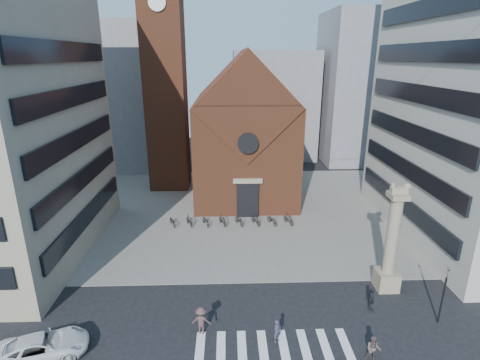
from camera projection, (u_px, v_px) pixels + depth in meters
name	position (u px, v px, depth m)	size (l,w,h in m)	color
ground	(260.00, 316.00, 25.96)	(120.00, 120.00, 0.00)	black
piazza	(247.00, 209.00, 43.96)	(46.00, 30.00, 0.05)	gray
zebra_crossing	(273.00, 348.00, 23.13)	(10.20, 3.20, 0.01)	white
church	(244.00, 133.00, 47.17)	(12.00, 16.65, 18.00)	brown
campanile	(165.00, 68.00, 47.20)	(5.50, 5.50, 31.20)	brown
bg_block_left	(115.00, 96.00, 59.75)	(16.00, 14.00, 22.00)	gray
bg_block_mid	(273.00, 105.00, 65.97)	(14.00, 12.00, 18.00)	gray
bg_block_right	(371.00, 88.00, 62.70)	(16.00, 14.00, 24.00)	gray
lion_column	(391.00, 249.00, 28.03)	(1.63, 1.60, 8.68)	gray
traffic_light	(443.00, 293.00, 24.68)	(0.13, 0.16, 4.30)	black
white_car	(41.00, 347.00, 22.22)	(2.44, 5.29, 1.47)	white
pedestrian_0	(277.00, 331.00, 23.48)	(0.57, 0.37, 1.55)	#373347
pedestrian_1	(373.00, 349.00, 21.92)	(0.83, 0.65, 1.72)	#5A4B48
pedestrian_2	(371.00, 299.00, 26.35)	(1.03, 0.43, 1.75)	#222329
pedestrian_3	(201.00, 320.00, 24.14)	(1.24, 0.71, 1.92)	#4E3534
scooter_0	(173.00, 221.00, 39.56)	(0.67, 1.93, 1.01)	black
scooter_1	(189.00, 220.00, 39.60)	(0.53, 1.87, 1.13)	black
scooter_2	(206.00, 221.00, 39.68)	(0.67, 1.93, 1.01)	black
scooter_3	(222.00, 220.00, 39.72)	(0.53, 1.87, 1.13)	black
scooter_4	(239.00, 220.00, 39.79)	(0.67, 1.93, 1.01)	black
scooter_5	(255.00, 220.00, 39.83)	(0.53, 1.87, 1.13)	black
scooter_6	(272.00, 220.00, 39.91)	(0.67, 1.93, 1.01)	black
scooter_7	(288.00, 219.00, 39.95)	(0.53, 1.87, 1.13)	black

